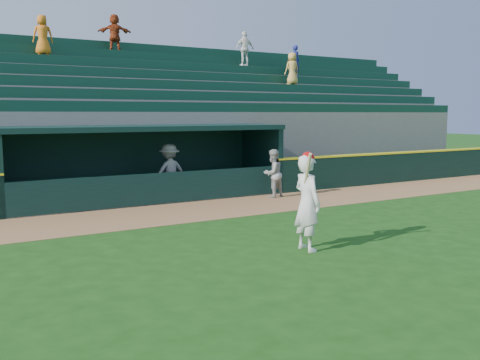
% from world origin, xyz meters
% --- Properties ---
extents(ground, '(120.00, 120.00, 0.00)m').
position_xyz_m(ground, '(0.00, 0.00, 0.00)').
color(ground, '#194310').
rests_on(ground, ground).
extents(warning_track, '(40.00, 3.00, 0.01)m').
position_xyz_m(warning_track, '(0.00, 4.90, 0.01)').
color(warning_track, '#97683C').
rests_on(warning_track, ground).
extents(field_wall_right, '(15.50, 0.30, 1.20)m').
position_xyz_m(field_wall_right, '(12.25, 6.55, 0.60)').
color(field_wall_right, black).
rests_on(field_wall_right, ground).
extents(wall_stripe_right, '(15.50, 0.32, 0.06)m').
position_xyz_m(wall_stripe_right, '(12.25, 6.55, 1.23)').
color(wall_stripe_right, yellow).
rests_on(wall_stripe_right, field_wall_right).
extents(dugout_player_front, '(0.92, 0.79, 1.64)m').
position_xyz_m(dugout_player_front, '(3.88, 5.87, 0.82)').
color(dugout_player_front, '#A1A19C').
rests_on(dugout_player_front, ground).
extents(dugout_player_inside, '(1.26, 0.80, 1.85)m').
position_xyz_m(dugout_player_inside, '(0.70, 7.31, 0.93)').
color(dugout_player_inside, '#9D9D98').
rests_on(dugout_player_inside, ground).
extents(dugout, '(9.40, 2.80, 2.46)m').
position_xyz_m(dugout, '(0.00, 8.00, 1.36)').
color(dugout, '#63645F').
rests_on(dugout, ground).
extents(stands, '(34.50, 6.25, 7.55)m').
position_xyz_m(stands, '(-0.00, 12.58, 2.39)').
color(stands, slate).
rests_on(stands, ground).
extents(batter_at_plate, '(0.57, 0.83, 2.09)m').
position_xyz_m(batter_at_plate, '(0.43, -0.39, 1.03)').
color(batter_at_plate, silver).
rests_on(batter_at_plate, ground).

